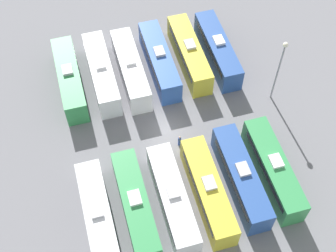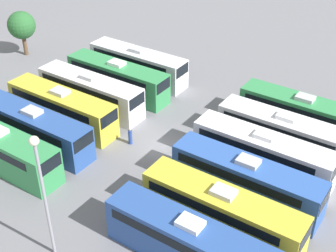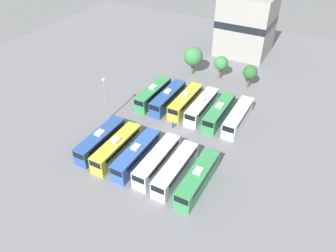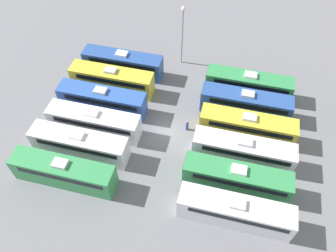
% 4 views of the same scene
% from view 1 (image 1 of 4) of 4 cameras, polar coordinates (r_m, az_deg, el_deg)
% --- Properties ---
extents(ground_plane, '(128.12, 128.12, 0.00)m').
position_cam_1_polar(ground_plane, '(54.47, -0.30, -0.63)').
color(ground_plane, slate).
extents(bus_0, '(2.60, 11.55, 3.58)m').
position_cam_1_polar(bus_0, '(60.60, 6.08, 9.23)').
color(bus_0, '#284C93').
rests_on(bus_0, ground_plane).
extents(bus_1, '(2.60, 11.55, 3.58)m').
position_cam_1_polar(bus_1, '(59.84, 2.63, 8.79)').
color(bus_1, gold).
rests_on(bus_1, ground_plane).
extents(bus_2, '(2.60, 11.55, 3.58)m').
position_cam_1_polar(bus_2, '(58.98, -1.04, 7.96)').
color(bus_2, '#2D56A8').
rests_on(bus_2, ground_plane).
extents(bus_3, '(2.60, 11.55, 3.58)m').
position_cam_1_polar(bus_3, '(58.20, -4.57, 6.91)').
color(bus_3, white).
rests_on(bus_3, ground_plane).
extents(bus_4, '(2.60, 11.55, 3.58)m').
position_cam_1_polar(bus_4, '(58.17, -8.09, 6.40)').
color(bus_4, silver).
rests_on(bus_4, ground_plane).
extents(bus_5, '(2.60, 11.55, 3.58)m').
position_cam_1_polar(bus_5, '(58.23, -11.90, 5.64)').
color(bus_5, '#338C4C').
rests_on(bus_5, ground_plane).
extents(bus_6, '(2.60, 11.55, 3.58)m').
position_cam_1_polar(bus_6, '(51.00, 12.72, -5.15)').
color(bus_6, '#338C4C').
rests_on(bus_6, ground_plane).
extents(bus_7, '(2.60, 11.55, 3.58)m').
position_cam_1_polar(bus_7, '(49.89, 8.91, -6.19)').
color(bus_7, '#284C93').
rests_on(bus_7, ground_plane).
extents(bus_8, '(2.60, 11.55, 3.58)m').
position_cam_1_polar(bus_8, '(48.74, 4.93, -7.87)').
color(bus_8, gold).
rests_on(bus_8, ground_plane).
extents(bus_9, '(2.60, 11.55, 3.58)m').
position_cam_1_polar(bus_9, '(48.16, 0.59, -8.85)').
color(bus_9, white).
rests_on(bus_9, ground_plane).
extents(bus_10, '(2.60, 11.55, 3.58)m').
position_cam_1_polar(bus_10, '(47.96, -3.96, -9.62)').
color(bus_10, '#338C4C').
rests_on(bus_10, ground_plane).
extents(bus_11, '(2.60, 11.55, 3.58)m').
position_cam_1_polar(bus_11, '(47.80, -8.45, -10.98)').
color(bus_11, silver).
rests_on(bus_11, ground_plane).
extents(worker_person, '(0.36, 0.36, 1.61)m').
position_cam_1_polar(worker_person, '(52.85, 1.42, -1.83)').
color(worker_person, navy).
rests_on(worker_person, ground_plane).
extents(light_pole, '(0.60, 0.60, 9.29)m').
position_cam_1_polar(light_pole, '(54.28, 13.53, 7.50)').
color(light_pole, gray).
rests_on(light_pole, ground_plane).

